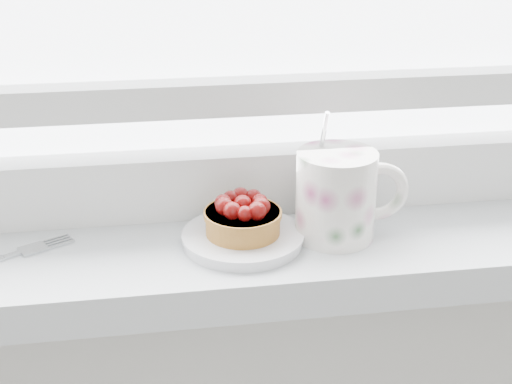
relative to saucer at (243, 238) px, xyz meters
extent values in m
cube|color=silver|center=(-0.02, 0.02, -0.03)|extent=(1.60, 0.20, 0.04)
cube|color=silver|center=(-0.02, 0.09, 0.03)|extent=(1.30, 0.05, 0.07)
cube|color=silver|center=(-0.02, 0.09, 0.12)|extent=(1.30, 0.04, 0.04)
cylinder|color=silver|center=(0.00, 0.00, 0.00)|extent=(0.12, 0.12, 0.01)
cylinder|color=#965D20|center=(0.00, 0.00, 0.02)|extent=(0.07, 0.07, 0.02)
cylinder|color=#965D20|center=(0.00, 0.00, 0.03)|extent=(0.08, 0.08, 0.01)
sphere|color=#410000|center=(0.00, 0.00, 0.04)|extent=(0.02, 0.02, 0.02)
sphere|color=#410000|center=(0.02, 0.00, 0.04)|extent=(0.02, 0.02, 0.02)
sphere|color=#410000|center=(0.01, 0.02, 0.04)|extent=(0.02, 0.02, 0.02)
sphere|color=#410000|center=(0.00, 0.02, 0.04)|extent=(0.02, 0.02, 0.02)
sphere|color=#410000|center=(-0.01, 0.02, 0.04)|extent=(0.02, 0.02, 0.02)
sphere|color=#410000|center=(-0.02, 0.01, 0.04)|extent=(0.02, 0.02, 0.02)
sphere|color=#410000|center=(-0.02, 0.00, 0.04)|extent=(0.02, 0.02, 0.02)
sphere|color=#410000|center=(-0.01, -0.01, 0.04)|extent=(0.02, 0.02, 0.02)
sphere|color=#410000|center=(0.00, -0.02, 0.04)|extent=(0.02, 0.02, 0.02)
sphere|color=#410000|center=(0.01, -0.02, 0.04)|extent=(0.02, 0.02, 0.02)
sphere|color=#410000|center=(0.02, -0.01, 0.04)|extent=(0.02, 0.02, 0.02)
cylinder|color=white|center=(0.10, 0.00, 0.04)|extent=(0.08, 0.08, 0.09)
cylinder|color=black|center=(0.10, 0.00, 0.08)|extent=(0.07, 0.07, 0.01)
torus|color=white|center=(0.14, 0.00, 0.04)|extent=(0.06, 0.01, 0.06)
cylinder|color=silver|center=(0.08, 0.02, 0.10)|extent=(0.01, 0.02, 0.06)
cube|color=silver|center=(-0.23, 0.01, 0.00)|extent=(0.02, 0.01, 0.00)
cube|color=silver|center=(-0.21, 0.02, 0.00)|extent=(0.03, 0.03, 0.00)
cube|color=silver|center=(-0.18, 0.02, 0.00)|extent=(0.03, 0.02, 0.00)
cube|color=silver|center=(-0.18, 0.03, 0.00)|extent=(0.03, 0.02, 0.00)
cube|color=silver|center=(-0.19, 0.03, 0.00)|extent=(0.03, 0.02, 0.00)
cube|color=silver|center=(-0.19, 0.04, 0.00)|extent=(0.03, 0.02, 0.00)
camera|label=1|loc=(-0.08, -0.63, 0.33)|focal=50.00mm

